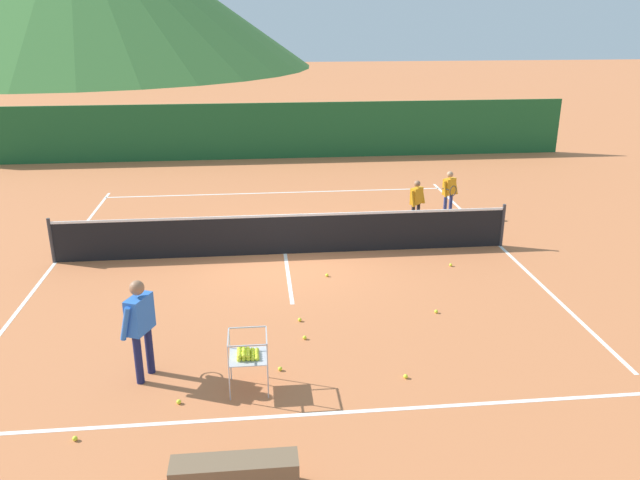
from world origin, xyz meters
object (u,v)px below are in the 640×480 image
object	(u,v)px
student_1	(449,190)
tennis_ball_5	(75,438)
tennis_ball_6	(300,320)
tennis_net	(285,234)
tennis_ball_1	(451,265)
instructor	(140,321)
tennis_ball_3	(436,311)
student_0	(416,199)
tennis_ball_4	(406,376)
tennis_ball_7	(327,275)
ball_cart	(247,354)
tennis_ball_0	(280,369)
tennis_ball_2	(305,338)
tennis_ball_8	(179,402)
courtside_bench	(235,476)

from	to	relation	value
student_1	tennis_ball_5	size ratio (longest dim) A/B	18.86
student_1	tennis_ball_6	bearing A→B (deg)	-127.66
tennis_net	tennis_ball_1	size ratio (longest dim) A/B	155.73
instructor	tennis_ball_3	world-z (taller)	instructor
student_0	tennis_ball_3	size ratio (longest dim) A/B	18.31
tennis_ball_5	instructor	bearing A→B (deg)	64.98
tennis_ball_4	tennis_ball_5	bearing A→B (deg)	-167.61
tennis_ball_6	tennis_ball_4	bearing A→B (deg)	-54.34
tennis_net	tennis_ball_7	bearing A→B (deg)	-60.47
instructor	tennis_ball_5	xyz separation A→B (m)	(-0.70, -1.50, -0.95)
tennis_ball_1	ball_cart	bearing A→B (deg)	-135.37
tennis_ball_4	tennis_ball_5	distance (m)	4.84
tennis_ball_0	tennis_ball_1	xyz separation A→B (m)	(4.00, 3.99, 0.00)
student_0	tennis_ball_2	distance (m)	6.83
tennis_ball_3	tennis_ball_8	xyz separation A→B (m)	(-4.54, -2.49, 0.00)
instructor	tennis_ball_0	distance (m)	2.30
tennis_ball_6	courtside_bench	bearing A→B (deg)	-104.06
tennis_ball_3	tennis_ball_6	world-z (taller)	same
tennis_ball_1	tennis_ball_8	world-z (taller)	same
tennis_ball_4	courtside_bench	distance (m)	3.41
tennis_net	ball_cart	bearing A→B (deg)	-98.59
tennis_ball_7	tennis_ball_6	bearing A→B (deg)	-110.02
student_0	ball_cart	xyz separation A→B (m)	(-4.40, -7.31, -0.15)
student_1	tennis_ball_0	size ratio (longest dim) A/B	18.86
tennis_ball_7	courtside_bench	xyz separation A→B (m)	(-1.82, -6.34, 0.20)
student_1	ball_cart	distance (m)	9.74
tennis_net	tennis_ball_2	xyz separation A→B (m)	(0.12, -4.17, -0.47)
student_0	student_1	distance (m)	1.32
tennis_ball_4	tennis_ball_5	xyz separation A→B (m)	(-4.73, -1.04, 0.00)
tennis_ball_5	tennis_ball_6	bearing A→B (deg)	44.08
tennis_ball_0	tennis_ball_6	distance (m)	1.72
tennis_ball_4	tennis_ball_0	bearing A→B (deg)	167.62
student_0	tennis_ball_3	distance (m)	5.23
tennis_ball_4	instructor	bearing A→B (deg)	173.53
tennis_ball_2	student_1	bearing A→B (deg)	55.53
tennis_ball_0	tennis_ball_8	size ratio (longest dim) A/B	1.00
tennis_ball_5	tennis_ball_2	bearing A→B (deg)	36.81
student_0	tennis_ball_8	bearing A→B (deg)	-125.43
tennis_ball_6	courtside_bench	world-z (taller)	courtside_bench
courtside_bench	student_0	bearing A→B (deg)	64.44
student_0	tennis_ball_7	size ratio (longest dim) A/B	18.31
student_1	tennis_ball_8	world-z (taller)	student_1
tennis_ball_2	tennis_ball_3	xyz separation A→B (m)	(2.56, 0.76, 0.00)
student_0	tennis_ball_4	bearing A→B (deg)	-105.11
student_0	ball_cart	distance (m)	8.53
tennis_ball_2	tennis_ball_5	distance (m)	4.08
student_0	tennis_ball_8	xyz separation A→B (m)	(-5.41, -7.60, -0.71)
tennis_ball_7	courtside_bench	bearing A→B (deg)	-106.01
student_0	tennis_ball_3	bearing A→B (deg)	-99.63
student_1	tennis_ball_2	distance (m)	8.03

